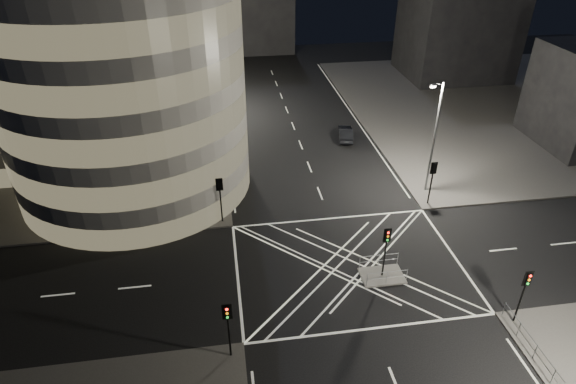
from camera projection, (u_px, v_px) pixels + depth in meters
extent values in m
plane|color=black|center=(349.00, 266.00, 34.69)|extent=(120.00, 120.00, 0.00)
cube|color=#4B4947|center=(34.00, 134.00, 53.64)|extent=(42.00, 42.00, 0.15)
cube|color=#4B4947|center=(516.00, 105.00, 61.09)|extent=(42.00, 42.00, 0.15)
cube|color=slate|center=(382.00, 276.00, 33.65)|extent=(3.00, 2.00, 0.15)
cylinder|color=#9A9791|center=(116.00, 46.00, 37.77)|extent=(20.00, 20.00, 25.00)
cube|color=#9A9791|center=(21.00, 23.00, 44.90)|extent=(20.00, 18.00, 25.00)
cube|color=#9A9791|center=(102.00, 2.00, 61.35)|extent=(24.00, 16.00, 22.00)
cube|color=black|center=(459.00, 22.00, 67.67)|extent=(14.00, 12.00, 15.00)
cylinder|color=black|center=(200.00, 193.00, 40.06)|extent=(0.32, 0.32, 2.95)
ellipsoid|color=black|center=(197.00, 164.00, 38.63)|extent=(4.54, 4.54, 5.22)
cylinder|color=black|center=(200.00, 156.00, 44.88)|extent=(0.32, 0.32, 3.82)
ellipsoid|color=black|center=(196.00, 122.00, 43.12)|extent=(5.24, 5.24, 6.02)
cylinder|color=black|center=(200.00, 134.00, 50.17)|extent=(0.32, 0.32, 2.89)
ellipsoid|color=black|center=(198.00, 110.00, 48.80)|extent=(4.22, 4.22, 4.86)
cylinder|color=black|center=(200.00, 110.00, 55.11)|extent=(0.32, 0.32, 3.31)
ellipsoid|color=black|center=(198.00, 85.00, 53.52)|extent=(5.00, 5.00, 5.75)
cylinder|color=black|center=(200.00, 92.00, 60.18)|extent=(0.32, 0.32, 3.22)
ellipsoid|color=black|center=(198.00, 71.00, 58.75)|extent=(4.07, 4.07, 4.68)
cylinder|color=black|center=(221.00, 205.00, 38.42)|extent=(0.12, 0.12, 3.00)
cube|color=black|center=(219.00, 185.00, 37.39)|extent=(0.28, 0.22, 0.90)
cube|color=black|center=(219.00, 185.00, 37.39)|extent=(0.55, 0.04, 1.10)
cylinder|color=black|center=(229.00, 337.00, 26.97)|extent=(0.12, 0.12, 3.00)
cube|color=black|center=(227.00, 312.00, 25.95)|extent=(0.28, 0.22, 0.90)
cube|color=black|center=(227.00, 312.00, 25.95)|extent=(0.55, 0.04, 1.10)
cylinder|color=black|center=(430.00, 188.00, 40.68)|extent=(0.12, 0.12, 3.00)
cube|color=black|center=(434.00, 168.00, 39.65)|extent=(0.28, 0.22, 0.90)
cube|color=black|center=(434.00, 168.00, 39.65)|extent=(0.55, 0.04, 1.10)
cylinder|color=black|center=(520.00, 303.00, 29.23)|extent=(0.12, 0.12, 3.00)
cube|color=black|center=(528.00, 278.00, 28.21)|extent=(0.28, 0.22, 0.90)
cube|color=black|center=(528.00, 278.00, 28.21)|extent=(0.55, 0.04, 1.10)
cylinder|color=black|center=(384.00, 258.00, 32.82)|extent=(0.12, 0.12, 3.00)
cube|color=black|center=(387.00, 235.00, 31.80)|extent=(0.28, 0.22, 0.90)
cube|color=black|center=(387.00, 235.00, 31.80)|extent=(0.55, 0.04, 1.10)
cylinder|color=slate|center=(208.00, 139.00, 40.86)|extent=(0.20, 0.20, 10.00)
cylinder|color=slate|center=(208.00, 83.00, 38.38)|extent=(0.90, 0.10, 0.10)
cube|color=slate|center=(214.00, 84.00, 38.49)|extent=(0.50, 0.25, 0.18)
cube|color=white|center=(214.00, 85.00, 38.54)|extent=(0.42, 0.20, 0.05)
cylinder|color=slate|center=(206.00, 73.00, 56.01)|extent=(0.20, 0.20, 10.00)
cylinder|color=slate|center=(206.00, 30.00, 53.52)|extent=(0.90, 0.10, 0.10)
cube|color=slate|center=(211.00, 31.00, 53.63)|extent=(0.50, 0.25, 0.18)
cube|color=white|center=(211.00, 32.00, 53.69)|extent=(0.42, 0.20, 0.05)
cylinder|color=slate|center=(434.00, 139.00, 40.78)|extent=(0.20, 0.20, 10.00)
cylinder|color=slate|center=(438.00, 84.00, 38.18)|extent=(0.90, 0.10, 0.10)
cube|color=slate|center=(433.00, 86.00, 38.17)|extent=(0.50, 0.25, 0.18)
cube|color=white|center=(433.00, 87.00, 38.23)|extent=(0.42, 0.20, 0.05)
cube|color=slate|center=(387.00, 278.00, 32.56)|extent=(2.80, 0.06, 1.10)
cube|color=slate|center=(379.00, 261.00, 34.08)|extent=(2.80, 0.06, 1.10)
imported|color=black|center=(345.00, 133.00, 52.41)|extent=(2.15, 4.27, 1.34)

